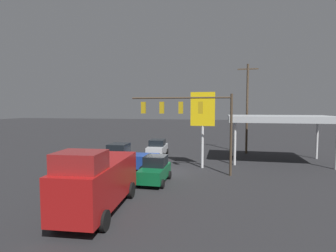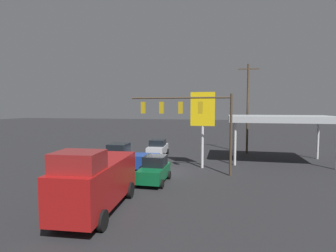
% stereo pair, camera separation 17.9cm
% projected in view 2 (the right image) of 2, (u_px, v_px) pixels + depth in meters
% --- Properties ---
extents(ground_plane, '(200.00, 200.00, 0.00)m').
position_uv_depth(ground_plane, '(163.00, 171.00, 22.87)').
color(ground_plane, '#262628').
extents(traffic_signal_assembly, '(8.51, 0.43, 6.69)m').
position_uv_depth(traffic_signal_assembly, '(189.00, 113.00, 21.87)').
color(traffic_signal_assembly, '#473828').
rests_on(traffic_signal_assembly, ground).
extents(utility_pole, '(2.40, 0.26, 10.77)m').
position_uv_depth(utility_pole, '(248.00, 107.00, 31.47)').
color(utility_pole, '#473828').
rests_on(utility_pole, ground).
extents(gas_station_canopy, '(10.09, 6.34, 4.75)m').
position_uv_depth(gas_station_canopy, '(279.00, 119.00, 26.67)').
color(gas_station_canopy, '#B2B7BC').
rests_on(gas_station_canopy, ground).
extents(price_sign, '(2.21, 0.27, 6.99)m').
position_uv_depth(price_sign, '(203.00, 113.00, 23.90)').
color(price_sign, silver).
rests_on(price_sign, ground).
extents(hatchback_crossing, '(1.98, 3.81, 1.97)m').
position_uv_depth(hatchback_crossing, '(154.00, 170.00, 19.49)').
color(hatchback_crossing, '#0C592D').
rests_on(hatchback_crossing, ground).
extents(pickup_parked, '(5.24, 2.35, 2.40)m').
position_uv_depth(pickup_parked, '(127.00, 158.00, 23.06)').
color(pickup_parked, navy).
rests_on(pickup_parked, ground).
extents(delivery_truck, '(2.95, 6.95, 3.58)m').
position_uv_depth(delivery_truck, '(96.00, 181.00, 13.91)').
color(delivery_truck, maroon).
rests_on(delivery_truck, ground).
extents(sedan_waiting, '(2.29, 4.51, 1.93)m').
position_uv_depth(sedan_waiting, '(158.00, 148.00, 30.01)').
color(sedan_waiting, silver).
rests_on(sedan_waiting, ground).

